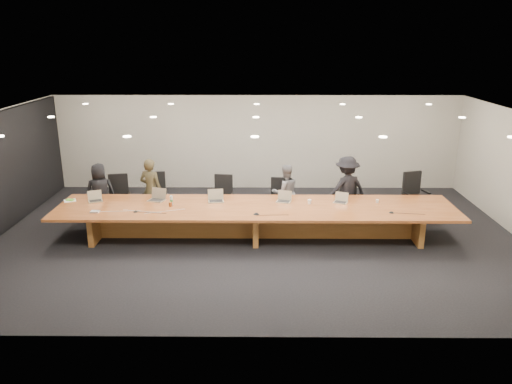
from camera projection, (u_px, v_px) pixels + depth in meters
ground at (256, 237)px, 11.48m from camera, size 12.00×12.00×0.00m
back_wall at (257, 143)px, 14.88m from camera, size 12.00×0.02×2.80m
conference_table at (256, 216)px, 11.32m from camera, size 9.00×1.80×0.75m
chair_far_left at (118, 197)px, 12.50m from camera, size 0.66×0.66×1.14m
chair_left at (155, 195)px, 12.61m from camera, size 0.64×0.64×1.17m
chair_mid_left at (222, 197)px, 12.57m from camera, size 0.65×0.65×1.11m
chair_mid_right at (279, 200)px, 12.43m from camera, size 0.61×0.61×1.07m
chair_right at (352, 199)px, 12.45m from camera, size 0.69×0.69×1.07m
chair_far_right at (416, 196)px, 12.54m from camera, size 0.76×0.76×1.19m
person_a at (100, 192)px, 12.38m from camera, size 0.81×0.63×1.46m
person_b at (151, 190)px, 12.36m from camera, size 0.66×0.52×1.58m
person_c at (285, 192)px, 12.41m from camera, size 0.81×0.70×1.42m
person_d at (346, 189)px, 12.36m from camera, size 1.20×0.95×1.63m
laptop_a at (95, 196)px, 11.57m from camera, size 0.38×0.33×0.25m
laptop_b at (156, 195)px, 11.60m from camera, size 0.44×0.37×0.29m
laptop_c at (216, 196)px, 11.54m from camera, size 0.39×0.31×0.28m
laptop_d at (284, 197)px, 11.53m from camera, size 0.38×0.32×0.26m
laptop_e at (341, 198)px, 11.47m from camera, size 0.36×0.32×0.24m
water_bottle at (171, 201)px, 11.32m from camera, size 0.07×0.07×0.21m
amber_mug at (171, 204)px, 11.25m from camera, size 0.10×0.10×0.10m
paper_cup_near at (309, 202)px, 11.42m from camera, size 0.11×0.11×0.10m
paper_cup_far at (377, 201)px, 11.49m from camera, size 0.08×0.08×0.08m
notepad at (70, 201)px, 11.64m from camera, size 0.32×0.30×0.02m
lime_gadget at (70, 200)px, 11.63m from camera, size 0.19×0.14×0.03m
av_box at (95, 212)px, 10.88m from camera, size 0.20×0.15×0.03m
mic_left at (136, 211)px, 10.90m from camera, size 0.14×0.14×0.03m
mic_center at (256, 214)px, 10.75m from camera, size 0.14×0.14×0.03m
mic_right at (392, 212)px, 10.84m from camera, size 0.14×0.14×0.03m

